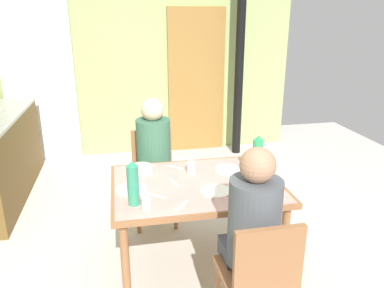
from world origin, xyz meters
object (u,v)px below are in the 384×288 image
object	(u,v)px
water_bottle_green_far	(257,156)
serving_bowl_center	(141,169)
dining_table	(196,192)
person_far_diner	(154,147)
chair_far_diner	(153,171)
person_near_diner	(253,219)
water_bottle_green_near	(133,184)
chair_near_diner	(259,276)

from	to	relation	value
water_bottle_green_far	serving_bowl_center	bearing A→B (deg)	167.02
dining_table	person_far_diner	size ratio (longest dim) A/B	1.59
chair_far_diner	water_bottle_green_far	size ratio (longest dim) A/B	2.79
person_near_diner	water_bottle_green_far	world-z (taller)	person_near_diner
water_bottle_green_near	water_bottle_green_far	bearing A→B (deg)	18.13
dining_table	water_bottle_green_near	bearing A→B (deg)	-152.39
chair_near_diner	person_far_diner	world-z (taller)	person_far_diner
chair_near_diner	person_near_diner	xyz separation A→B (m)	(0.00, 0.14, 0.28)
person_near_diner	person_far_diner	size ratio (longest dim) A/B	1.00
chair_near_diner	person_far_diner	distance (m)	1.57
chair_far_diner	water_bottle_green_near	distance (m)	1.14
water_bottle_green_far	chair_far_diner	bearing A→B (deg)	134.79
chair_far_diner	person_near_diner	xyz separation A→B (m)	(0.43, -1.48, 0.28)
person_far_diner	serving_bowl_center	size ratio (longest dim) A/B	4.53
chair_near_diner	chair_far_diner	size ratio (longest dim) A/B	1.00
chair_far_diner	water_bottle_green_near	size ratio (longest dim) A/B	2.88
person_far_diner	water_bottle_green_far	size ratio (longest dim) A/B	2.47
water_bottle_green_far	serving_bowl_center	size ratio (longest dim) A/B	1.84
chair_near_diner	water_bottle_green_near	distance (m)	0.94
water_bottle_green_near	serving_bowl_center	distance (m)	0.53
dining_table	person_near_diner	size ratio (longest dim) A/B	1.59
dining_table	chair_near_diner	xyz separation A→B (m)	(0.19, -0.81, -0.15)
person_near_diner	water_bottle_green_far	bearing A→B (deg)	67.91
water_bottle_green_near	chair_far_diner	bearing A→B (deg)	78.01
water_bottle_green_near	water_bottle_green_far	distance (m)	1.01
person_far_diner	water_bottle_green_far	xyz separation A→B (m)	(0.73, -0.60, 0.09)
chair_far_diner	serving_bowl_center	bearing A→B (deg)	75.29
dining_table	water_bottle_green_near	distance (m)	0.57
chair_near_diner	person_far_diner	xyz separation A→B (m)	(-0.43, 1.48, 0.28)
person_near_diner	person_far_diner	distance (m)	1.41
chair_far_diner	person_near_diner	size ratio (longest dim) A/B	1.13
chair_near_diner	person_far_diner	bearing A→B (deg)	106.21
chair_near_diner	water_bottle_green_far	distance (m)	1.00
chair_near_diner	person_near_diner	bearing A→B (deg)	90.00
dining_table	chair_near_diner	size ratio (longest dim) A/B	1.41
person_near_diner	serving_bowl_center	xyz separation A→B (m)	(-0.57, 0.95, -0.03)
person_far_diner	water_bottle_green_near	distance (m)	0.95
chair_near_diner	water_bottle_green_near	xyz separation A→B (m)	(-0.65, 0.57, 0.37)
person_near_diner	water_bottle_green_near	size ratio (longest dim) A/B	2.55
water_bottle_green_near	serving_bowl_center	bearing A→B (deg)	80.91
dining_table	person_near_diner	xyz separation A→B (m)	(0.19, -0.67, 0.14)
dining_table	serving_bowl_center	distance (m)	0.48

